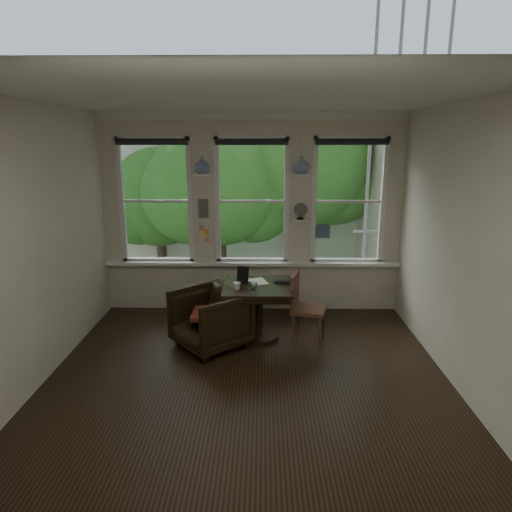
{
  "coord_description": "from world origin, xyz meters",
  "views": [
    {
      "loc": [
        0.17,
        -4.62,
        2.6
      ],
      "look_at": [
        0.08,
        0.9,
        1.19
      ],
      "focal_mm": 32.0,
      "sensor_mm": 36.0,
      "label": 1
    }
  ],
  "objects_px": {
    "laptop": "(284,282)",
    "mug": "(237,286)",
    "armchair_left": "(210,319)",
    "table": "(258,312)",
    "side_chair_right": "(309,309)"
  },
  "relations": [
    {
      "from": "laptop",
      "to": "mug",
      "type": "relative_size",
      "value": 2.87
    },
    {
      "from": "armchair_left",
      "to": "mug",
      "type": "height_order",
      "value": "mug"
    },
    {
      "from": "armchair_left",
      "to": "laptop",
      "type": "relative_size",
      "value": 2.85
    },
    {
      "from": "table",
      "to": "laptop",
      "type": "height_order",
      "value": "laptop"
    },
    {
      "from": "table",
      "to": "mug",
      "type": "bearing_deg",
      "value": -143.66
    },
    {
      "from": "armchair_left",
      "to": "side_chair_right",
      "type": "xyz_separation_m",
      "value": [
        1.27,
        0.17,
        0.08
      ]
    },
    {
      "from": "armchair_left",
      "to": "table",
      "type": "bearing_deg",
      "value": 73.58
    },
    {
      "from": "table",
      "to": "laptop",
      "type": "bearing_deg",
      "value": 12.24
    },
    {
      "from": "side_chair_right",
      "to": "mug",
      "type": "distance_m",
      "value": 1.0
    },
    {
      "from": "armchair_left",
      "to": "mug",
      "type": "relative_size",
      "value": 8.18
    },
    {
      "from": "table",
      "to": "laptop",
      "type": "xyz_separation_m",
      "value": [
        0.34,
        0.07,
        0.39
      ]
    },
    {
      "from": "mug",
      "to": "armchair_left",
      "type": "bearing_deg",
      "value": -167.12
    },
    {
      "from": "side_chair_right",
      "to": "laptop",
      "type": "xyz_separation_m",
      "value": [
        -0.33,
        0.18,
        0.3
      ]
    },
    {
      "from": "table",
      "to": "side_chair_right",
      "type": "relative_size",
      "value": 0.98
    },
    {
      "from": "table",
      "to": "armchair_left",
      "type": "distance_m",
      "value": 0.66
    }
  ]
}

